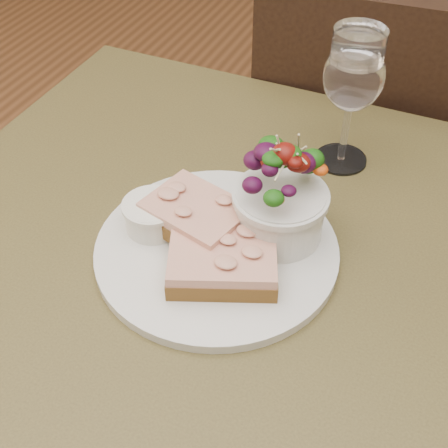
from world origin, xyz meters
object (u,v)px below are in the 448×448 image
at_px(wine_glass, 353,80).
at_px(sandwich_front, 223,262).
at_px(ramekin, 153,214).
at_px(salad_bowl, 281,194).
at_px(chair_far, 359,232).
at_px(cafe_table, 220,322).
at_px(dinner_plate, 217,250).
at_px(sandwich_back, 196,215).

bearing_deg(wine_glass, sandwich_front, -102.55).
distance_m(ramekin, salad_bowl, 0.15).
distance_m(chair_far, salad_bowl, 0.76).
bearing_deg(cafe_table, sandwich_front, -57.27).
height_order(cafe_table, wine_glass, wine_glass).
bearing_deg(chair_far, cafe_table, 78.61).
height_order(salad_bowl, wine_glass, wine_glass).
bearing_deg(salad_bowl, dinner_plate, -138.89).
xyz_separation_m(sandwich_back, ramekin, (-0.05, -0.01, -0.00)).
bearing_deg(chair_far, sandwich_back, 74.07).
relative_size(salad_bowl, wine_glass, 0.73).
relative_size(dinner_plate, ramekin, 4.32).
relative_size(sandwich_front, salad_bowl, 1.11).
bearing_deg(sandwich_front, sandwich_back, 116.29).
distance_m(ramekin, wine_glass, 0.30).
bearing_deg(chair_far, wine_glass, 85.29).
distance_m(dinner_plate, sandwich_front, 0.05).
height_order(dinner_plate, wine_glass, wine_glass).
bearing_deg(ramekin, chair_far, 75.05).
bearing_deg(sandwich_front, wine_glass, 55.14).
relative_size(dinner_plate, salad_bowl, 2.20).
distance_m(sandwich_back, wine_glass, 0.26).
xyz_separation_m(dinner_plate, ramekin, (-0.08, -0.00, 0.03)).
relative_size(sandwich_front, sandwich_back, 1.09).
height_order(cafe_table, sandwich_front, sandwich_front).
xyz_separation_m(ramekin, salad_bowl, (0.14, 0.05, 0.04)).
xyz_separation_m(sandwich_front, salad_bowl, (0.03, 0.08, 0.04)).
height_order(cafe_table, chair_far, chair_far).
distance_m(cafe_table, wine_glass, 0.34).
height_order(sandwich_back, wine_glass, wine_glass).
relative_size(cafe_table, salad_bowl, 6.30).
bearing_deg(wine_glass, chair_far, 90.50).
height_order(sandwich_front, wine_glass, wine_glass).
xyz_separation_m(chair_far, sandwich_back, (-0.11, -0.58, 0.49)).
bearing_deg(sandwich_front, chair_far, 62.66).
distance_m(dinner_plate, ramekin, 0.09).
distance_m(dinner_plate, wine_glass, 0.27).
height_order(cafe_table, dinner_plate, dinner_plate).
bearing_deg(sandwich_back, cafe_table, -20.95).
relative_size(chair_far, salad_bowl, 7.09).
bearing_deg(sandwich_back, chair_far, 93.92).
xyz_separation_m(dinner_plate, salad_bowl, (0.06, 0.05, 0.07)).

